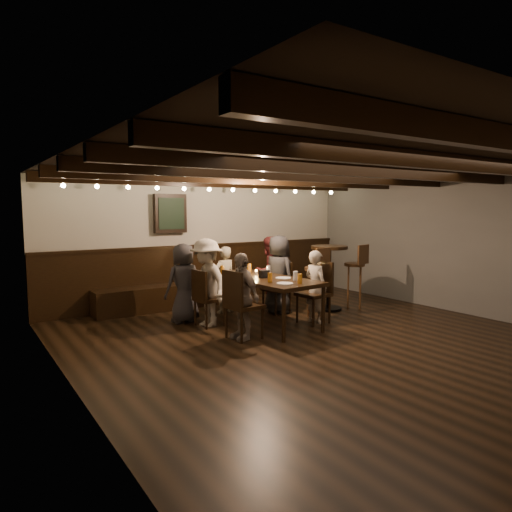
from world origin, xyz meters
TOP-DOWN VIEW (x-y plane):
  - room at (-0.29, 2.21)m, footprint 7.00×7.00m
  - dining_table at (-0.15, 1.32)m, footprint 1.08×2.09m
  - chair_left_near at (-0.91, 1.71)m, footprint 0.44×0.44m
  - chair_left_far at (-0.83, 0.81)m, footprint 0.49×0.49m
  - chair_right_near at (0.53, 1.83)m, footprint 0.44×0.44m
  - chair_right_far at (0.60, 0.93)m, footprint 0.49×0.49m
  - person_bench_left at (-1.13, 2.14)m, footprint 0.66×0.46m
  - person_bench_centre at (-0.24, 2.37)m, footprint 0.45×0.32m
  - person_bench_right at (0.67, 2.29)m, footprint 0.69×0.56m
  - person_left_near at (-0.94, 1.71)m, footprint 0.59×0.93m
  - person_left_far at (-0.86, 0.81)m, footprint 0.36×0.74m
  - person_right_near at (0.56, 1.83)m, footprint 0.49×0.71m
  - person_right_far at (0.63, 0.94)m, footprint 0.32×0.45m
  - pint_a at (-0.49, 1.99)m, footprint 0.07×0.07m
  - pint_b at (0.04, 1.99)m, footprint 0.07×0.07m
  - pint_c at (-0.46, 1.40)m, footprint 0.07×0.07m
  - pint_d at (0.13, 1.55)m, footprint 0.07×0.07m
  - pint_e at (-0.33, 0.85)m, footprint 0.07×0.07m
  - pint_f at (0.09, 0.79)m, footprint 0.07×0.07m
  - pint_g at (-0.03, 0.53)m, footprint 0.07×0.07m
  - plate_near at (-0.24, 0.61)m, footprint 0.24×0.24m
  - plate_far at (0.05, 1.04)m, footprint 0.24×0.24m
  - condiment_caddy at (-0.15, 1.27)m, footprint 0.15×0.10m
  - candle at (-0.06, 1.63)m, footprint 0.05×0.05m
  - high_top_table at (1.45, 1.51)m, footprint 0.66×0.66m
  - bar_stool_left at (0.95, 1.31)m, footprint 0.37×0.39m
  - bar_stool_right at (1.95, 1.36)m, footprint 0.39×0.41m

SIDE VIEW (x-z plane):
  - chair_left_near at x=-0.91m, z-range -0.17..0.72m
  - chair_right_near at x=0.53m, z-range -0.17..0.73m
  - chair_left_far at x=-0.83m, z-range -0.19..0.79m
  - chair_right_far at x=0.60m, z-range -0.19..0.80m
  - bar_stool_left at x=0.95m, z-range -0.15..1.04m
  - bar_stool_right at x=1.95m, z-range -0.15..1.04m
  - person_right_far at x=0.63m, z-range 0.00..1.18m
  - person_bench_centre at x=-0.24m, z-range 0.00..1.18m
  - person_left_far at x=-0.86m, z-range 0.00..1.23m
  - person_bench_left at x=-1.13m, z-range 0.00..1.29m
  - person_bench_right at x=0.67m, z-range 0.00..1.33m
  - person_right_near at x=0.56m, z-range 0.00..1.38m
  - person_left_near at x=-0.94m, z-range 0.00..1.38m
  - dining_table at x=-0.15m, z-range 0.32..1.07m
  - plate_near at x=-0.24m, z-range 0.76..0.77m
  - plate_far at x=0.05m, z-range 0.76..0.77m
  - high_top_table at x=1.45m, z-range 0.18..1.35m
  - candle at x=-0.06m, z-range 0.76..0.81m
  - condiment_caddy at x=-0.15m, z-range 0.76..0.88m
  - pint_a at x=-0.49m, z-range 0.76..0.90m
  - pint_b at x=0.04m, z-range 0.76..0.90m
  - pint_c at x=-0.46m, z-range 0.76..0.90m
  - pint_d at x=0.13m, z-range 0.76..0.90m
  - pint_e at x=-0.33m, z-range 0.76..0.90m
  - pint_f at x=0.09m, z-range 0.76..0.90m
  - pint_g at x=-0.03m, z-range 0.76..0.90m
  - room at x=-0.29m, z-range -2.43..4.57m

